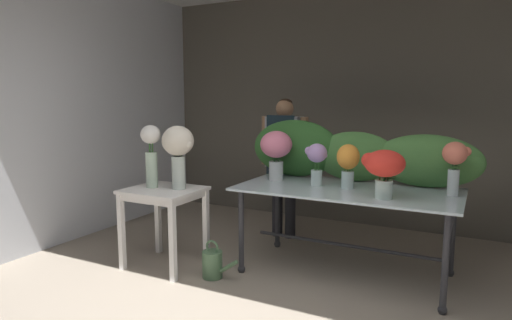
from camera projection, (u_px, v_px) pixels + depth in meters
name	position (u px, v px, depth m)	size (l,w,h in m)	color
ground_plane	(311.00, 270.00, 4.10)	(7.88, 7.88, 0.00)	gray
wall_back	(363.00, 109.00, 5.47)	(5.51, 0.12, 2.91)	#5B564C
wall_left	(91.00, 109.00, 5.15)	(0.12, 3.70, 2.91)	silver
display_table_glass	(347.00, 201.00, 3.91)	(1.91, 0.99, 0.80)	silver
side_table_white	(164.00, 200.00, 4.12)	(0.67, 0.59, 0.75)	white
florist	(284.00, 153.00, 4.96)	(0.56, 0.24, 1.58)	#232328
foliage_backdrop	(352.00, 154.00, 4.21)	(2.20, 0.29, 0.57)	#2D6028
vase_coral_lilies	(455.00, 161.00, 3.56)	(0.22, 0.19, 0.44)	silver
vase_scarlet_tulips	(384.00, 167.00, 3.47)	(0.34, 0.32, 0.39)	silver
vase_rosy_dahlias	(276.00, 149.00, 4.24)	(0.31, 0.31, 0.48)	silver
vase_lilac_ranunculus	(317.00, 160.00, 3.98)	(0.20, 0.18, 0.39)	silver
vase_sunset_peonies	(348.00, 162.00, 3.87)	(0.20, 0.20, 0.39)	silver
vase_white_roses_tall	(151.00, 152.00, 4.12)	(0.19, 0.19, 0.59)	silver
vase_cream_lisianthus_tall	(178.00, 148.00, 4.04)	(0.31, 0.29, 0.59)	silver
watering_can	(213.00, 264.00, 3.91)	(0.35, 0.18, 0.34)	#4C704C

